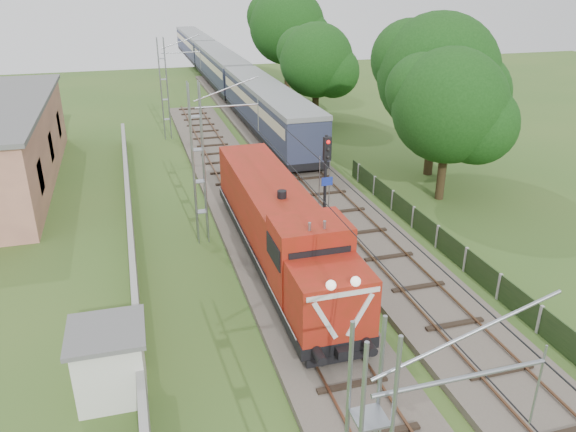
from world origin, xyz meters
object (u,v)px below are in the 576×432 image
object	(u,v)px
coach_rake	(220,66)
signal_post	(326,168)
locomotive	(279,225)
relay_hut	(110,362)

from	to	relation	value
coach_rake	signal_post	size ratio (longest dim) A/B	12.77
locomotive	coach_rake	distance (m)	45.20
signal_post	relay_hut	distance (m)	14.29
coach_rake	locomotive	bearing A→B (deg)	-96.35
locomotive	relay_hut	xyz separation A→B (m)	(-7.40, -6.72, -0.88)
locomotive	signal_post	world-z (taller)	signal_post
coach_rake	relay_hut	distance (m)	53.12
locomotive	relay_hut	size ratio (longest dim) A/B	6.49
signal_post	relay_hut	xyz separation A→B (m)	(-10.53, -9.36, -2.42)
locomotive	signal_post	size ratio (longest dim) A/B	2.99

